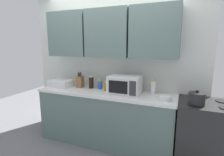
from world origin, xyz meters
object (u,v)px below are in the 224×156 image
object	(u,v)px
stove_range	(206,135)
knife_block	(80,82)
microwave	(125,85)
bottle_white_jar	(153,88)
bottle_blue_cleaner	(100,85)
bottle_amber_vinegar	(106,87)
bowl_ceramic_small	(165,98)
dish_rack	(61,83)
bottle_soy_dark	(91,82)
kettle	(197,98)

from	to	relation	value
stove_range	knife_block	world-z (taller)	knife_block
microwave	bottle_white_jar	world-z (taller)	microwave
bottle_blue_cleaner	bottle_white_jar	bearing A→B (deg)	1.78
bottle_amber_vinegar	microwave	bearing A→B (deg)	-5.18
stove_range	bowl_ceramic_small	world-z (taller)	bowl_ceramic_small
stove_range	microwave	bearing A→B (deg)	179.12
stove_range	bottle_blue_cleaner	distance (m)	1.74
dish_rack	bottle_white_jar	xyz separation A→B (m)	(1.62, 0.14, 0.04)
bowl_ceramic_small	bottle_soy_dark	bearing A→B (deg)	169.75
dish_rack	bottle_blue_cleaner	xyz separation A→B (m)	(0.72, 0.11, 0.01)
bottle_blue_cleaner	bowl_ceramic_small	xyz separation A→B (m)	(1.10, -0.24, -0.04)
microwave	dish_rack	size ratio (longest dim) A/B	1.26
bottle_blue_cleaner	bowl_ceramic_small	world-z (taller)	bottle_blue_cleaner
knife_block	bottle_blue_cleaner	size ratio (longest dim) A/B	1.71
dish_rack	bottle_soy_dark	size ratio (longest dim) A/B	1.72
stove_range	dish_rack	xyz separation A→B (m)	(-2.38, 0.02, 0.51)
bottle_soy_dark	bowl_ceramic_small	size ratio (longest dim) A/B	1.34
microwave	bowl_ceramic_small	distance (m)	0.64
stove_range	bottle_amber_vinegar	world-z (taller)	bottle_amber_vinegar
bottle_white_jar	bottle_amber_vinegar	bearing A→B (deg)	-171.49
microwave	dish_rack	world-z (taller)	microwave
bottle_amber_vinegar	dish_rack	bearing A→B (deg)	-178.12
dish_rack	microwave	bearing A→B (deg)	-0.10
knife_block	bowl_ceramic_small	size ratio (longest dim) A/B	1.68
kettle	knife_block	distance (m)	1.88
bottle_white_jar	bottle_amber_vinegar	distance (m)	0.76
kettle	bottle_blue_cleaner	distance (m)	1.51
knife_block	bottle_amber_vinegar	xyz separation A→B (m)	(0.52, -0.06, -0.03)
bottle_white_jar	kettle	bearing A→B (deg)	-26.97
microwave	bottle_amber_vinegar	world-z (taller)	microwave
knife_block	bowl_ceramic_small	world-z (taller)	knife_block
microwave	knife_block	bearing A→B (deg)	174.29
kettle	bowl_ceramic_small	size ratio (longest dim) A/B	1.22
bottle_white_jar	bottle_blue_cleaner	xyz separation A→B (m)	(-0.89, -0.03, -0.03)
stove_range	bowl_ceramic_small	bearing A→B (deg)	-169.38
kettle	bottle_white_jar	world-z (taller)	bottle_white_jar
dish_rack	knife_block	size ratio (longest dim) A/B	1.38
bottle_amber_vinegar	bottle_white_jar	bearing A→B (deg)	8.51
kettle	bottle_soy_dark	bearing A→B (deg)	170.86
knife_block	bottle_blue_cleaner	bearing A→B (deg)	4.31
knife_block	bottle_white_jar	size ratio (longest dim) A/B	1.27
dish_rack	bottle_soy_dark	world-z (taller)	bottle_soy_dark
stove_range	microwave	size ratio (longest dim) A/B	1.90
kettle	bottle_amber_vinegar	xyz separation A→B (m)	(-1.34, 0.19, -0.01)
microwave	bottle_blue_cleaner	size ratio (longest dim) A/B	2.97
dish_rack	bottle_amber_vinegar	bearing A→B (deg)	1.88
bottle_white_jar	bottle_blue_cleaner	size ratio (longest dim) A/B	1.35
kettle	bottle_amber_vinegar	bearing A→B (deg)	171.97
bottle_white_jar	bottle_soy_dark	world-z (taller)	bottle_soy_dark
knife_block	bottle_amber_vinegar	distance (m)	0.53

